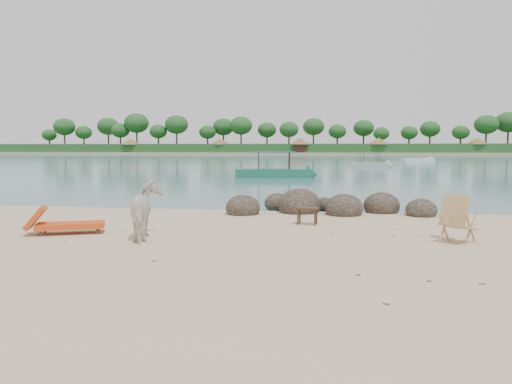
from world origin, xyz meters
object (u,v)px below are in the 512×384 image
at_px(side_table, 307,217).
at_px(lounge_chair, 70,223).
at_px(cow, 147,211).
at_px(deck_chair, 458,221).
at_px(boat_near, 274,156).
at_px(boulders, 324,207).

relative_size(side_table, lounge_chair, 0.29).
height_order(cow, lounge_chair, cow).
distance_m(lounge_chair, deck_chair, 8.88).
xyz_separation_m(side_table, boat_near, (-3.40, 21.92, 1.26)).
bearing_deg(boat_near, side_table, -88.79).
bearing_deg(deck_chair, boat_near, 146.54).
bearing_deg(deck_chair, cow, -134.71).
bearing_deg(boat_near, deck_chair, -81.93).
bearing_deg(lounge_chair, boulders, 16.92).
relative_size(cow, lounge_chair, 0.80).
distance_m(cow, boat_near, 24.52).
distance_m(side_table, deck_chair, 3.92).
bearing_deg(boulders, lounge_chair, -141.01).
bearing_deg(lounge_chair, deck_chair, -20.95).
relative_size(lounge_chair, deck_chair, 1.89).
distance_m(boulders, lounge_chair, 7.64).
height_order(cow, boat_near, boat_near).
bearing_deg(boulders, deck_chair, -57.59).
distance_m(lounge_chair, boat_near, 24.28).
distance_m(boulders, deck_chair, 5.49).
distance_m(side_table, lounge_chair, 5.98).
bearing_deg(boulders, cow, -126.90).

